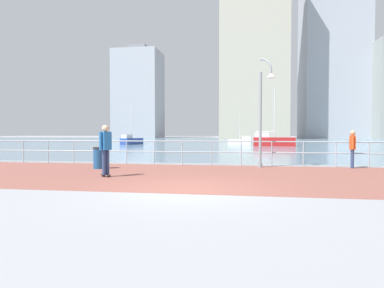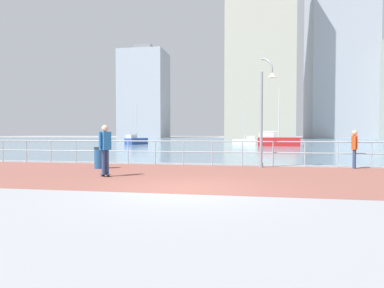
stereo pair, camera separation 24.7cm
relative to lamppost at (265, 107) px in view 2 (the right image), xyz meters
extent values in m
plane|color=gray|center=(-2.38, 33.80, -2.67)|extent=(220.00, 220.00, 0.00)
cube|color=brown|center=(-2.38, -3.09, -2.66)|extent=(28.00, 7.60, 0.01)
cube|color=slate|center=(-2.38, 45.71, -2.66)|extent=(180.00, 88.00, 0.00)
cylinder|color=#9EADB7|center=(-13.58, 0.71, -2.10)|extent=(0.05, 0.05, 1.14)
cylinder|color=#9EADB7|center=(-12.18, 0.71, -2.10)|extent=(0.05, 0.05, 1.14)
cylinder|color=#9EADB7|center=(-10.78, 0.71, -2.10)|extent=(0.05, 0.05, 1.14)
cylinder|color=#9EADB7|center=(-9.38, 0.71, -2.10)|extent=(0.05, 0.05, 1.14)
cylinder|color=#9EADB7|center=(-7.98, 0.71, -2.10)|extent=(0.05, 0.05, 1.14)
cylinder|color=#9EADB7|center=(-6.58, 0.71, -2.10)|extent=(0.05, 0.05, 1.14)
cylinder|color=#9EADB7|center=(-5.18, 0.71, -2.10)|extent=(0.05, 0.05, 1.14)
cylinder|color=#9EADB7|center=(-3.78, 0.71, -2.10)|extent=(0.05, 0.05, 1.14)
cylinder|color=#9EADB7|center=(-2.38, 0.71, -2.10)|extent=(0.05, 0.05, 1.14)
cylinder|color=#9EADB7|center=(-0.98, 0.71, -2.10)|extent=(0.05, 0.05, 1.14)
cylinder|color=#9EADB7|center=(0.42, 0.71, -2.10)|extent=(0.05, 0.05, 1.14)
cylinder|color=#9EADB7|center=(1.82, 0.71, -2.10)|extent=(0.05, 0.05, 1.14)
cylinder|color=#9EADB7|center=(3.22, 0.71, -2.10)|extent=(0.05, 0.05, 1.14)
cylinder|color=#9EADB7|center=(4.62, 0.71, -2.10)|extent=(0.05, 0.05, 1.14)
cylinder|color=#9EADB7|center=(-2.38, 0.71, -1.53)|extent=(25.20, 0.06, 0.06)
cylinder|color=#9EADB7|center=(-2.38, 0.71, -2.04)|extent=(25.20, 0.06, 0.06)
cylinder|color=gray|center=(-0.14, 0.11, -2.57)|extent=(0.19, 0.19, 0.20)
cylinder|color=gray|center=(-0.14, 0.11, -0.55)|extent=(0.12, 0.12, 4.23)
cylinder|color=gray|center=(-0.08, 0.06, 2.10)|extent=(0.20, 0.18, 0.11)
cylinder|color=gray|center=(0.04, -0.03, 2.06)|extent=(0.20, 0.18, 0.15)
cylinder|color=gray|center=(0.15, -0.11, 1.97)|extent=(0.20, 0.18, 0.18)
cylinder|color=gray|center=(0.23, -0.18, 1.85)|extent=(0.18, 0.17, 0.19)
cylinder|color=gray|center=(0.28, -0.21, 1.71)|extent=(0.15, 0.14, 0.19)
cylinder|color=gray|center=(0.29, -0.23, 1.56)|extent=(0.12, 0.12, 0.17)
cone|color=silver|center=(0.29, -0.23, 1.36)|extent=(0.36, 0.36, 0.22)
cylinder|color=black|center=(-5.47, -4.08, -2.64)|extent=(0.07, 0.05, 0.06)
cylinder|color=black|center=(-5.51, -4.15, -2.64)|extent=(0.07, 0.05, 0.06)
cylinder|color=black|center=(-5.71, -3.97, -2.64)|extent=(0.07, 0.05, 0.06)
cylinder|color=black|center=(-5.74, -4.05, -2.64)|extent=(0.07, 0.05, 0.06)
cube|color=black|center=(-5.61, -4.06, -2.59)|extent=(0.41, 0.26, 0.02)
cylinder|color=navy|center=(-5.57, -3.99, -2.15)|extent=(0.17, 0.17, 0.85)
cylinder|color=navy|center=(-5.64, -4.13, -2.15)|extent=(0.17, 0.17, 0.85)
cube|color=#236BB2|center=(-5.61, -4.06, -1.41)|extent=(0.36, 0.41, 0.64)
cylinder|color=#236BB2|center=(-5.51, -3.85, -1.39)|extent=(0.12, 0.12, 0.60)
cylinder|color=#236BB2|center=(-5.70, -4.27, -1.39)|extent=(0.12, 0.12, 0.60)
sphere|color=#DBAD89|center=(-5.61, -4.06, -0.97)|extent=(0.24, 0.24, 0.24)
cylinder|color=navy|center=(3.83, 0.44, -2.26)|extent=(0.16, 0.16, 0.82)
cylinder|color=navy|center=(3.79, 0.28, -2.26)|extent=(0.16, 0.16, 0.82)
cube|color=#D84C1E|center=(3.81, 0.36, -1.55)|extent=(0.31, 0.38, 0.61)
cylinder|color=#D84C1E|center=(3.86, 0.58, -1.53)|extent=(0.11, 0.11, 0.58)
cylinder|color=#D84C1E|center=(3.76, 0.13, -1.53)|extent=(0.11, 0.11, 0.58)
sphere|color=tan|center=(3.81, 0.36, -1.13)|extent=(0.23, 0.23, 0.23)
cylinder|color=navy|center=(-7.01, -1.56, -2.24)|extent=(0.44, 0.44, 0.85)
cylinder|color=#262628|center=(-7.01, -1.56, -1.78)|extent=(0.46, 0.46, 0.08)
cube|color=white|center=(-1.52, 30.39, -2.34)|extent=(3.16, 1.21, 0.66)
cube|color=silver|center=(-0.60, 30.31, -1.82)|extent=(1.16, 0.76, 0.37)
cylinder|color=silver|center=(-1.52, 30.39, -0.17)|extent=(0.07, 0.07, 3.68)
cylinder|color=silver|center=(-0.84, 30.33, -1.56)|extent=(1.39, 0.17, 0.06)
cube|color=#284799|center=(-15.77, 28.01, -2.25)|extent=(2.11, 4.03, 0.82)
cube|color=silver|center=(-16.06, 26.89, -1.61)|extent=(1.15, 1.55, 0.46)
cylinder|color=silver|center=(-15.77, 28.01, 0.45)|extent=(0.09, 0.09, 4.58)
cylinder|color=silver|center=(-15.98, 27.19, -1.29)|extent=(0.50, 1.70, 0.07)
cube|color=#B21E1E|center=(2.55, 24.95, -2.16)|extent=(4.82, 1.86, 1.01)
cube|color=silver|center=(1.15, 25.07, -1.38)|extent=(1.78, 1.16, 0.56)
cylinder|color=silver|center=(2.55, 24.95, 1.14)|extent=(0.11, 0.11, 5.60)
cylinder|color=silver|center=(1.52, 25.04, -0.99)|extent=(2.12, 0.27, 0.09)
cube|color=#B2AD99|center=(1.35, 75.18, 21.14)|extent=(17.43, 10.83, 47.62)
cube|color=#A3A8B2|center=(-36.12, 93.71, 11.60)|extent=(14.75, 13.05, 28.53)
cube|color=slate|center=(-36.12, 93.71, 26.86)|extent=(5.90, 5.22, 2.00)
cube|color=#A3A8B2|center=(24.01, 88.10, 20.08)|extent=(16.91, 16.67, 45.48)
camera|label=1|loc=(-0.80, -15.15, -1.13)|focal=31.50mm
camera|label=2|loc=(-0.56, -15.11, -1.13)|focal=31.50mm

